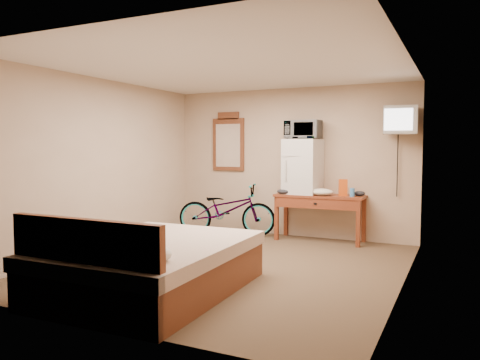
{
  "coord_description": "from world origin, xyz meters",
  "views": [
    {
      "loc": [
        2.65,
        -5.24,
        1.51
      ],
      "look_at": [
        -0.07,
        0.47,
        1.06
      ],
      "focal_mm": 35.0,
      "sensor_mm": 36.0,
      "label": 1
    }
  ],
  "objects_px": {
    "desk": "(319,202)",
    "bed": "(148,265)",
    "crt_television": "(400,120)",
    "bicycle": "(227,210)",
    "mini_fridge": "(303,167)",
    "wall_mirror": "(228,142)",
    "microwave": "(303,130)",
    "blue_cup": "(352,192)"
  },
  "relations": [
    {
      "from": "blue_cup",
      "to": "bed",
      "type": "xyz_separation_m",
      "value": [
        -1.38,
        -3.32,
        -0.52
      ]
    },
    {
      "from": "mini_fridge",
      "to": "crt_television",
      "type": "xyz_separation_m",
      "value": [
        1.5,
        -0.03,
        0.71
      ]
    },
    {
      "from": "microwave",
      "to": "bed",
      "type": "bearing_deg",
      "value": -100.05
    },
    {
      "from": "desk",
      "to": "crt_television",
      "type": "xyz_separation_m",
      "value": [
        1.2,
        0.02,
        1.27
      ]
    },
    {
      "from": "bicycle",
      "to": "crt_television",
      "type": "bearing_deg",
      "value": -101.14
    },
    {
      "from": "desk",
      "to": "microwave",
      "type": "height_order",
      "value": "microwave"
    },
    {
      "from": "bed",
      "to": "microwave",
      "type": "bearing_deg",
      "value": 80.77
    },
    {
      "from": "wall_mirror",
      "to": "desk",
      "type": "bearing_deg",
      "value": -8.82
    },
    {
      "from": "blue_cup",
      "to": "bed",
      "type": "bearing_deg",
      "value": -112.6
    },
    {
      "from": "microwave",
      "to": "wall_mirror",
      "type": "distance_m",
      "value": 1.5
    },
    {
      "from": "desk",
      "to": "mini_fridge",
      "type": "height_order",
      "value": "mini_fridge"
    },
    {
      "from": "desk",
      "to": "wall_mirror",
      "type": "distance_m",
      "value": 2.03
    },
    {
      "from": "microwave",
      "to": "bicycle",
      "type": "bearing_deg",
      "value": -171.45
    },
    {
      "from": "mini_fridge",
      "to": "bed",
      "type": "relative_size",
      "value": 0.39
    },
    {
      "from": "desk",
      "to": "bicycle",
      "type": "distance_m",
      "value": 1.6
    },
    {
      "from": "wall_mirror",
      "to": "microwave",
      "type": "bearing_deg",
      "value": -8.7
    },
    {
      "from": "desk",
      "to": "microwave",
      "type": "relative_size",
      "value": 2.6
    },
    {
      "from": "microwave",
      "to": "bed",
      "type": "xyz_separation_m",
      "value": [
        -0.55,
        -3.41,
        -1.5
      ]
    },
    {
      "from": "desk",
      "to": "wall_mirror",
      "type": "xyz_separation_m",
      "value": [
        -1.77,
        0.27,
        0.96
      ]
    },
    {
      "from": "mini_fridge",
      "to": "microwave",
      "type": "height_order",
      "value": "microwave"
    },
    {
      "from": "bed",
      "to": "desk",
      "type": "bearing_deg",
      "value": 75.83
    },
    {
      "from": "desk",
      "to": "bed",
      "type": "relative_size",
      "value": 0.63
    },
    {
      "from": "mini_fridge",
      "to": "bicycle",
      "type": "bearing_deg",
      "value": -170.64
    },
    {
      "from": "wall_mirror",
      "to": "bicycle",
      "type": "distance_m",
      "value": 1.25
    },
    {
      "from": "desk",
      "to": "mini_fridge",
      "type": "distance_m",
      "value": 0.63
    },
    {
      "from": "bicycle",
      "to": "bed",
      "type": "xyz_separation_m",
      "value": [
        0.73,
        -3.2,
        -0.15
      ]
    },
    {
      "from": "wall_mirror",
      "to": "bicycle",
      "type": "xyz_separation_m",
      "value": [
        0.19,
        -0.44,
        -1.16
      ]
    },
    {
      "from": "blue_cup",
      "to": "microwave",
      "type": "bearing_deg",
      "value": 173.39
    },
    {
      "from": "wall_mirror",
      "to": "mini_fridge",
      "type": "bearing_deg",
      "value": -8.71
    },
    {
      "from": "desk",
      "to": "wall_mirror",
      "type": "height_order",
      "value": "wall_mirror"
    },
    {
      "from": "mini_fridge",
      "to": "bed",
      "type": "bearing_deg",
      "value": -99.23
    },
    {
      "from": "microwave",
      "to": "blue_cup",
      "type": "xyz_separation_m",
      "value": [
        0.83,
        -0.1,
        -0.98
      ]
    },
    {
      "from": "bicycle",
      "to": "bed",
      "type": "bearing_deg",
      "value": 177.89
    },
    {
      "from": "desk",
      "to": "crt_television",
      "type": "relative_size",
      "value": 2.38
    },
    {
      "from": "crt_television",
      "to": "bed",
      "type": "distance_m",
      "value": 4.28
    },
    {
      "from": "desk",
      "to": "bed",
      "type": "height_order",
      "value": "bed"
    },
    {
      "from": "crt_television",
      "to": "wall_mirror",
      "type": "relative_size",
      "value": 0.57
    },
    {
      "from": "microwave",
      "to": "bicycle",
      "type": "relative_size",
      "value": 0.33
    },
    {
      "from": "desk",
      "to": "mini_fridge",
      "type": "relative_size",
      "value": 1.6
    },
    {
      "from": "bed",
      "to": "wall_mirror",
      "type": "bearing_deg",
      "value": 104.14
    },
    {
      "from": "bicycle",
      "to": "bed",
      "type": "distance_m",
      "value": 3.29
    },
    {
      "from": "desk",
      "to": "bicycle",
      "type": "height_order",
      "value": "bicycle"
    }
  ]
}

